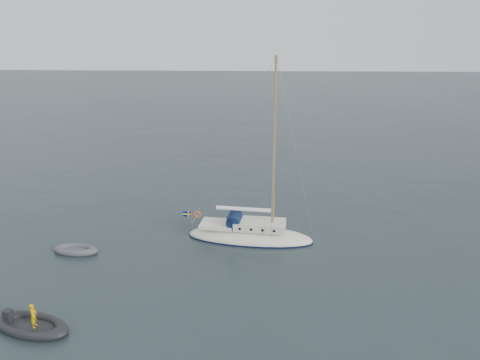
{
  "coord_description": "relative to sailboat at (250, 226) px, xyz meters",
  "views": [
    {
      "loc": [
        0.71,
        -27.9,
        12.92
      ],
      "look_at": [
        -0.8,
        0.0,
        4.21
      ],
      "focal_mm": 35.0,
      "sensor_mm": 36.0,
      "label": 1
    }
  ],
  "objects": [
    {
      "name": "ground",
      "position": [
        0.14,
        -0.38,
        -0.93
      ],
      "size": [
        300.0,
        300.0,
        0.0
      ],
      "primitive_type": "plane",
      "color": "black",
      "rests_on": "ground"
    },
    {
      "name": "dinghy",
      "position": [
        -10.75,
        -2.54,
        -0.75
      ],
      "size": [
        2.89,
        1.31,
        0.41
      ],
      "rotation": [
        0.0,
        0.0,
        -0.1
      ],
      "color": "#525258",
      "rests_on": "ground"
    },
    {
      "name": "sailboat",
      "position": [
        0.0,
        0.0,
        0.0
      ],
      "size": [
        8.66,
        2.6,
        12.33
      ],
      "rotation": [
        0.0,
        0.0,
        -0.11
      ],
      "color": "silver",
      "rests_on": "ground"
    },
    {
      "name": "rib",
      "position": [
        -9.69,
        -10.41,
        -0.71
      ],
      "size": [
        3.85,
        1.75,
        1.37
      ],
      "rotation": [
        0.0,
        0.0,
        -0.26
      ],
      "color": "black",
      "rests_on": "ground"
    }
  ]
}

